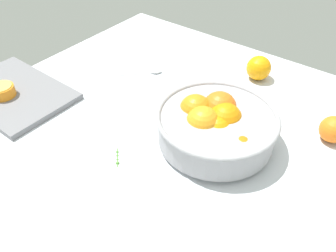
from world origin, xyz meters
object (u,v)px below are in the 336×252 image
at_px(orange_half_0, 2,91).
at_px(loose_orange_0, 259,68).
at_px(spoon, 145,72).
at_px(fruit_bowl, 216,126).
at_px(loose_orange_2, 333,129).
at_px(cutting_board, 13,93).

height_order(orange_half_0, loose_orange_0, loose_orange_0).
bearing_deg(spoon, fruit_bowl, -22.12).
bearing_deg(fruit_bowl, loose_orange_2, 39.00).
xyz_separation_m(loose_orange_2, spoon, (-0.56, -0.04, -0.03)).
distance_m(loose_orange_0, loose_orange_2, 0.31).
height_order(fruit_bowl, loose_orange_0, fruit_bowl).
distance_m(fruit_bowl, loose_orange_0, 0.33).
xyz_separation_m(cutting_board, spoon, (0.23, 0.32, -0.00)).
xyz_separation_m(fruit_bowl, cutting_board, (-0.56, -0.18, -0.04)).
bearing_deg(orange_half_0, loose_orange_0, 46.22).
distance_m(fruit_bowl, spoon, 0.37).
bearing_deg(orange_half_0, loose_orange_2, 26.63).
xyz_separation_m(fruit_bowl, spoon, (-0.34, 0.14, -0.05)).
height_order(orange_half_0, loose_orange_2, loose_orange_2).
relative_size(loose_orange_0, loose_orange_2, 1.12).
bearing_deg(loose_orange_2, cutting_board, -155.12).
height_order(orange_half_0, spoon, orange_half_0).
bearing_deg(spoon, loose_orange_2, 4.46).
relative_size(cutting_board, spoon, 2.87).
xyz_separation_m(cutting_board, loose_orange_2, (0.79, 0.37, 0.02)).
height_order(cutting_board, loose_orange_0, loose_orange_0).
bearing_deg(loose_orange_0, spoon, -147.10).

